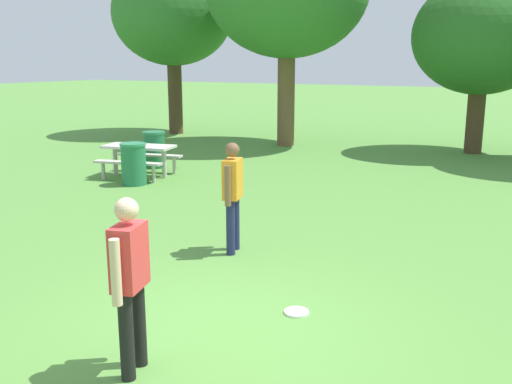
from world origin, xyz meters
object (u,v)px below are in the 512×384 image
at_px(person_catcher, 130,275).
at_px(person_thrower, 233,190).
at_px(tree_tall_left, 173,14).
at_px(tree_far_right, 482,36).
at_px(frisbee, 297,312).
at_px(trash_can_further_along, 154,150).
at_px(picnic_table_near, 139,154).
at_px(trash_can_beside_table, 134,164).

bearing_deg(person_catcher, person_thrower, 106.09).
relative_size(tree_tall_left, tree_far_right, 1.23).
bearing_deg(tree_far_right, person_thrower, -97.94).
height_order(frisbee, tree_far_right, tree_far_right).
bearing_deg(person_catcher, frisbee, 67.29).
xyz_separation_m(frisbee, tree_tall_left, (-11.06, 12.58, 4.46)).
distance_m(person_thrower, frisbee, 2.46).
bearing_deg(tree_far_right, trash_can_further_along, -136.33).
bearing_deg(picnic_table_near, trash_can_further_along, 111.58).
height_order(person_thrower, picnic_table_near, person_thrower).
xyz_separation_m(trash_can_beside_table, tree_far_right, (6.06, 8.64, 3.00)).
bearing_deg(trash_can_further_along, person_thrower, -42.16).
height_order(person_thrower, frisbee, person_thrower).
bearing_deg(trash_can_further_along, person_catcher, -52.25).
distance_m(person_thrower, person_catcher, 3.46).
distance_m(trash_can_beside_table, tree_far_right, 10.97).
bearing_deg(picnic_table_near, frisbee, -38.08).
height_order(picnic_table_near, tree_tall_left, tree_tall_left).
xyz_separation_m(person_catcher, frisbee, (0.77, 1.85, -0.93)).
xyz_separation_m(frisbee, trash_can_further_along, (-7.14, 6.38, 0.47)).
bearing_deg(trash_can_beside_table, person_catcher, -49.33).
xyz_separation_m(tree_tall_left, tree_far_right, (10.94, 0.50, -0.99)).
relative_size(picnic_table_near, trash_can_beside_table, 2.05).
bearing_deg(person_thrower, trash_can_further_along, 137.84).
relative_size(person_thrower, trash_can_beside_table, 1.71).
bearing_deg(trash_can_further_along, frisbee, -41.77).
bearing_deg(picnic_table_near, tree_far_right, 50.01).
bearing_deg(picnic_table_near, person_thrower, -37.19).
bearing_deg(person_thrower, tree_tall_left, 130.02).
bearing_deg(tree_tall_left, frisbee, -48.69).
bearing_deg(trash_can_further_along, trash_can_beside_table, -63.53).
height_order(trash_can_beside_table, tree_tall_left, tree_tall_left).
height_order(frisbee, tree_tall_left, tree_tall_left).
height_order(person_catcher, trash_can_beside_table, person_catcher).
height_order(person_thrower, trash_can_further_along, person_thrower).
relative_size(trash_can_further_along, tree_tall_left, 0.15).
bearing_deg(person_catcher, tree_tall_left, 125.48).
relative_size(trash_can_beside_table, tree_tall_left, 0.15).
height_order(frisbee, picnic_table_near, picnic_table_near).
relative_size(person_thrower, person_catcher, 1.00).
height_order(person_catcher, trash_can_further_along, person_catcher).
bearing_deg(frisbee, tree_far_right, 90.50).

